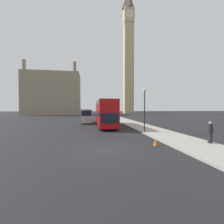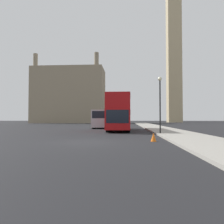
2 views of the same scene
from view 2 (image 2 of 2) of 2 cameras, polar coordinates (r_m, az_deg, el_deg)
name	(u,v)px [view 2 (image 2 of 2)]	position (r m, az deg, el deg)	size (l,w,h in m)	color
ground_plane	(89,142)	(13.68, -6.04, -7.84)	(300.00, 300.00, 0.00)	black
sidewalk_strip	(205,142)	(14.27, 23.02, -7.16)	(3.95, 120.00, 0.15)	#9E998E
clock_tower	(174,32)	(98.42, 15.80, 19.55)	(5.81, 5.98, 72.57)	tan
building_block_distant	(70,96)	(79.43, -11.04, 4.16)	(24.43, 12.31, 23.45)	gray
red_double_decker_bus	(119,112)	(26.99, 1.87, 0.09)	(2.59, 10.95, 4.16)	#A80F11
white_van	(101,119)	(33.66, -3.00, -1.74)	(2.14, 5.90, 2.76)	#B2B7BC
street_lamp	(160,95)	(20.35, 12.43, 4.24)	(0.36, 0.36, 5.12)	black
parked_sedan	(103,122)	(52.52, -2.33, -2.65)	(1.70, 4.39, 1.43)	navy
traffic_cone	(153,137)	(14.23, 10.79, -6.47)	(0.36, 0.36, 0.55)	orange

